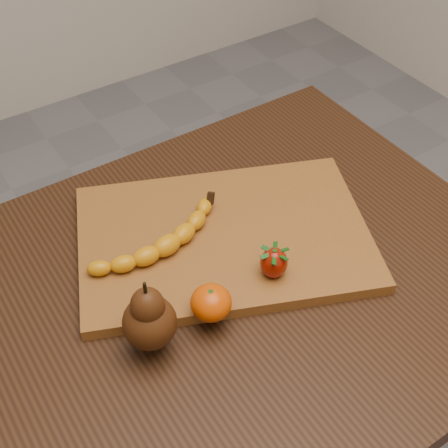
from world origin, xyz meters
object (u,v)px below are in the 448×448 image
table (198,335)px  pear (148,313)px  cutting_board (224,238)px  mandarin (211,303)px

table → pear: size_ratio=8.91×
table → pear: pear is taller
cutting_board → pear: size_ratio=4.01×
table → pear: 0.20m
pear → mandarin: bearing=-5.3°
mandarin → table: bearing=82.4°
cutting_board → mandarin: 0.16m
pear → mandarin: (0.09, -0.01, -0.03)m
table → mandarin: size_ratio=17.47×
table → cutting_board: cutting_board is taller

